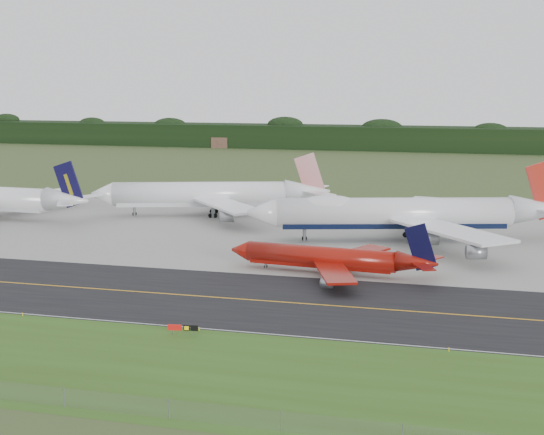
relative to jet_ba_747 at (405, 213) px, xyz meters
The scene contains 15 objects.
ground 54.08m from the jet_ba_747, 115.33° to the right, with size 600.00×600.00×0.00m, color #3B4A22.
grass_verge 86.89m from the jet_ba_747, 105.38° to the right, with size 400.00×30.00×0.01m, color #314F17.
taxiway 57.70m from the jet_ba_747, 113.62° to the right, with size 400.00×32.00×0.02m, color black.
apron 23.91m from the jet_ba_747, behind, with size 400.00×78.00×0.01m, color gray.
taxiway_centreline 57.70m from the jet_ba_747, 113.62° to the right, with size 400.00×0.40×0.00m, color orange.
taxiway_edge_line 72.10m from the jet_ba_747, 108.66° to the right, with size 400.00×0.25×0.00m, color silver.
perimeter_fence 99.39m from the jet_ba_747, 103.39° to the right, with size 320.00×0.10×320.00m.
horizon_treeline 226.37m from the jet_ba_747, 95.83° to the left, with size 700.00×25.00×12.00m.
jet_ba_747 is the anchor object (origin of this frame).
jet_red_737 34.78m from the jet_ba_747, 108.02° to the right, with size 38.89×31.56×10.50m.
jet_star_tail 54.96m from the jet_ba_747, 158.68° to the left, with size 61.30×50.11×16.43m.
taxiway_sign 75.68m from the jet_ba_747, 109.36° to the right, with size 4.25×0.70×1.42m.
edge_marker_left 86.23m from the jet_ba_747, 126.60° to the right, with size 0.16×0.16×0.50m, color yellow.
edge_marker_center 73.17m from the jet_ba_747, 108.73° to the right, with size 0.16×0.16×0.50m, color yellow.
edge_marker_right 70.16m from the jet_ba_747, 81.07° to the right, with size 0.16×0.16×0.50m, color yellow.
Camera 1 is at (34.27, -116.87, 34.53)m, focal length 50.00 mm.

